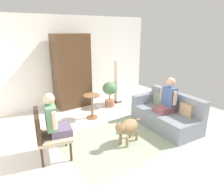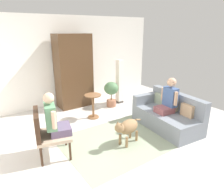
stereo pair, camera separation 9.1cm
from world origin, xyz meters
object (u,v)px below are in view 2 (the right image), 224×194
(dog, at_px, (128,127))
(potted_plant, at_px, (111,91))
(column_lamp, at_px, (120,82))
(person_on_couch, at_px, (169,98))
(couch, at_px, (167,115))
(round_end_table, at_px, (93,104))
(armoire_cabinet, at_px, (74,71))
(armchair, at_px, (46,131))
(person_on_armchair, at_px, (54,118))

(dog, relative_size, potted_plant, 1.05)
(column_lamp, bearing_deg, dog, -123.22)
(person_on_couch, bearing_deg, column_lamp, 86.32)
(couch, relative_size, round_end_table, 2.68)
(couch, xyz_separation_m, potted_plant, (-0.33, 1.92, 0.19))
(round_end_table, relative_size, armoire_cabinet, 0.30)
(round_end_table, distance_m, column_lamp, 1.46)
(potted_plant, relative_size, armoire_cabinet, 0.36)
(column_lamp, bearing_deg, round_end_table, -156.41)
(couch, relative_size, person_on_couch, 2.12)
(couch, distance_m, potted_plant, 1.96)
(round_end_table, distance_m, armoire_cabinet, 1.34)
(round_end_table, xyz_separation_m, potted_plant, (0.89, 0.44, 0.09))
(dog, height_order, armoire_cabinet, armoire_cabinet)
(column_lamp, bearing_deg, potted_plant, -161.80)
(armchair, height_order, column_lamp, column_lamp)
(person_on_armchair, relative_size, dog, 0.99)
(couch, bearing_deg, potted_plant, 99.75)
(round_end_table, bearing_deg, armchair, -146.51)
(couch, distance_m, dog, 1.31)
(column_lamp, distance_m, armoire_cabinet, 1.47)
(couch, xyz_separation_m, person_on_armchair, (-2.67, 0.39, 0.46))
(person_on_armchair, relative_size, column_lamp, 0.58)
(potted_plant, xyz_separation_m, column_lamp, (0.42, 0.14, 0.20))
(couch, bearing_deg, dog, -176.89)
(person_on_armchair, bearing_deg, potted_plant, 33.25)
(person_on_couch, xyz_separation_m, armoire_cabinet, (-1.16, 2.67, 0.34))
(column_lamp, relative_size, armoire_cabinet, 0.64)
(person_on_couch, distance_m, person_on_armchair, 2.66)
(potted_plant, height_order, column_lamp, column_lamp)
(armchair, height_order, potted_plant, armchair)
(armchair, xyz_separation_m, round_end_table, (1.60, 1.06, -0.15))
(person_on_couch, relative_size, column_lamp, 0.59)
(couch, distance_m, armchair, 2.87)
(column_lamp, bearing_deg, person_on_couch, -93.68)
(armchair, bearing_deg, person_on_couch, -9.44)
(person_on_couch, distance_m, column_lamp, 2.10)
(person_on_armchair, relative_size, potted_plant, 1.04)
(couch, xyz_separation_m, person_on_couch, (-0.05, -0.03, 0.44))
(person_on_armchair, distance_m, column_lamp, 3.23)
(armchair, height_order, dog, armchair)
(round_end_table, bearing_deg, person_on_armchair, -142.76)
(round_end_table, bearing_deg, dog, -93.04)
(dog, bearing_deg, couch, 3.11)
(armchair, relative_size, column_lamp, 0.67)
(round_end_table, xyz_separation_m, armoire_cabinet, (0.02, 1.15, 0.69))
(round_end_table, bearing_deg, armoire_cabinet, 89.03)
(couch, distance_m, column_lamp, 2.10)
(dog, distance_m, armoire_cabinet, 2.80)
(person_on_armchair, distance_m, round_end_table, 1.85)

